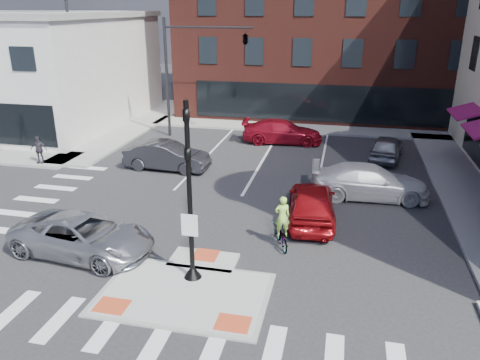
% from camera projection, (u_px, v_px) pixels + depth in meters
% --- Properties ---
extents(ground, '(120.00, 120.00, 0.00)m').
position_uv_depth(ground, '(189.00, 286.00, 15.44)').
color(ground, '#28282B').
rests_on(ground, ground).
extents(refuge_island, '(5.40, 4.65, 0.13)m').
position_uv_depth(refuge_island, '(187.00, 289.00, 15.19)').
color(refuge_island, gray).
rests_on(refuge_island, ground).
extents(sidewalk_nw, '(23.50, 20.50, 0.15)m').
position_uv_depth(sidewalk_nw, '(32.00, 137.00, 32.86)').
color(sidewalk_nw, gray).
rests_on(sidewalk_nw, ground).
extents(sidewalk_e, '(3.00, 24.00, 0.15)m').
position_uv_depth(sidewalk_e, '(471.00, 198.00, 22.32)').
color(sidewalk_e, gray).
rests_on(sidewalk_e, ground).
extents(sidewalk_n, '(26.00, 3.00, 0.15)m').
position_uv_depth(sidewalk_n, '(322.00, 129.00, 34.90)').
color(sidewalk_n, gray).
rests_on(sidewalk_n, ground).
extents(building_nw, '(20.40, 16.40, 14.40)m').
position_uv_depth(building_nw, '(3.00, 66.00, 36.78)').
color(building_nw, silver).
rests_on(building_nw, ground).
extents(building_n, '(24.40, 18.40, 15.50)m').
position_uv_depth(building_n, '(334.00, 17.00, 41.33)').
color(building_n, '#4E1E18').
rests_on(building_n, ground).
extents(building_far_left, '(10.00, 12.00, 10.00)m').
position_uv_depth(building_far_left, '(284.00, 36.00, 62.04)').
color(building_far_left, slate).
rests_on(building_far_left, ground).
extents(building_far_right, '(12.00, 12.00, 12.00)m').
position_uv_depth(building_far_right, '(386.00, 28.00, 60.82)').
color(building_far_right, brown).
rests_on(building_far_right, ground).
extents(signal_pole, '(0.60, 0.60, 5.98)m').
position_uv_depth(signal_pole, '(190.00, 217.00, 14.98)').
color(signal_pole, black).
rests_on(signal_pole, refuge_island).
extents(mast_arm_signal, '(6.10, 2.24, 8.00)m').
position_uv_depth(mast_arm_signal, '(223.00, 47.00, 30.44)').
color(mast_arm_signal, black).
rests_on(mast_arm_signal, ground).
extents(silver_suv, '(5.60, 3.05, 1.49)m').
position_uv_depth(silver_suv, '(83.00, 236.00, 17.22)').
color(silver_suv, '#A2A3A8').
rests_on(silver_suv, ground).
extents(red_sedan, '(2.37, 5.02, 1.66)m').
position_uv_depth(red_sedan, '(312.00, 203.00, 19.91)').
color(red_sedan, maroon).
rests_on(red_sedan, ground).
extents(white_pickup, '(5.68, 2.63, 1.61)m').
position_uv_depth(white_pickup, '(370.00, 182.00, 22.35)').
color(white_pickup, white).
rests_on(white_pickup, ground).
extents(bg_car_dark, '(4.83, 1.83, 1.57)m').
position_uv_depth(bg_car_dark, '(167.00, 156.00, 26.25)').
color(bg_car_dark, '#27272C').
rests_on(bg_car_dark, ground).
extents(bg_car_silver, '(2.41, 4.48, 1.45)m').
position_uv_depth(bg_car_silver, '(387.00, 147.00, 28.06)').
color(bg_car_silver, '#A2A4A9').
rests_on(bg_car_silver, ground).
extents(bg_car_red, '(5.48, 2.61, 1.54)m').
position_uv_depth(bg_car_red, '(282.00, 132.00, 31.39)').
color(bg_car_red, maroon).
rests_on(bg_car_red, ground).
extents(cyclist, '(1.10, 1.71, 2.08)m').
position_uv_depth(cyclist, '(282.00, 230.00, 17.77)').
color(cyclist, '#3F3F44').
rests_on(cyclist, ground).
extents(pedestrian_b, '(1.00, 0.56, 1.61)m').
position_uv_depth(pedestrian_b, '(39.00, 150.00, 26.81)').
color(pedestrian_b, '#35303B').
rests_on(pedestrian_b, sidewalk_nw).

